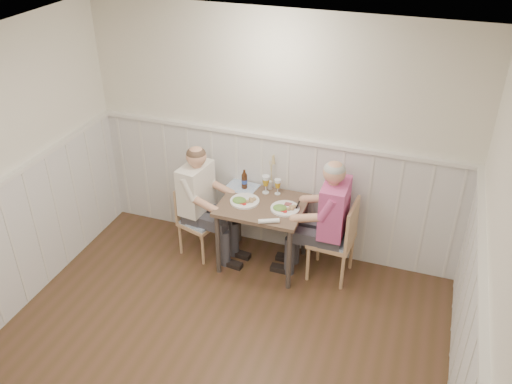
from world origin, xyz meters
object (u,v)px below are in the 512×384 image
beer_bottle (244,180)px  man_in_pink (328,230)px  diner_cream (200,209)px  chair_left (197,217)px  grass_vase (270,173)px  chair_right (337,237)px  dining_table (262,212)px

beer_bottle → man_in_pink: bearing=-11.8°
beer_bottle → diner_cream: bearing=-149.0°
chair_left → grass_vase: 0.94m
chair_right → man_in_pink: (-0.09, -0.02, 0.08)m
beer_bottle → chair_right: bearing=-9.6°
chair_right → dining_table: bearing=-176.4°
dining_table → chair_right: size_ratio=0.96×
dining_table → beer_bottle: 0.41m
diner_cream → grass_vase: diner_cream is taller
beer_bottle → dining_table: bearing=-39.3°
man_in_pink → beer_bottle: bearing=168.2°
dining_table → chair_right: (0.78, 0.05, -0.16)m
dining_table → grass_vase: grass_vase is taller
chair_left → grass_vase: (0.72, 0.33, 0.51)m
dining_table → diner_cream: bearing=-178.5°
diner_cream → chair_right: bearing=2.6°
beer_bottle → grass_vase: 0.29m
diner_cream → grass_vase: size_ratio=3.03×
dining_table → beer_bottle: beer_bottle is taller
chair_right → chair_left: bearing=-177.5°
chair_left → beer_bottle: size_ratio=3.62×
man_in_pink → grass_vase: bearing=158.2°
chair_right → man_in_pink: bearing=-166.2°
chair_right → grass_vase: size_ratio=2.08×
dining_table → man_in_pink: bearing=2.2°
dining_table → grass_vase: (-0.02, 0.31, 0.30)m
chair_left → diner_cream: bearing=-1.5°
man_in_pink → grass_vase: man_in_pink is taller
chair_right → grass_vase: (-0.80, 0.26, 0.46)m
dining_table → chair_right: 0.80m
chair_right → grass_vase: 0.96m
man_in_pink → beer_bottle: man_in_pink is taller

